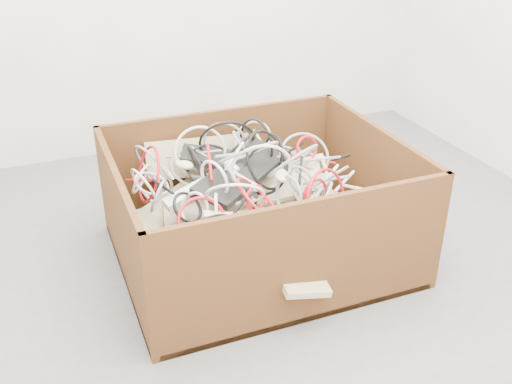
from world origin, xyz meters
name	(u,v)px	position (x,y,z in m)	size (l,w,h in m)	color
ground	(286,271)	(0.00, 0.00, 0.00)	(3.00, 3.00, 0.00)	#555557
cardboard_box	(254,229)	(-0.08, 0.16, 0.13)	(1.15, 0.96, 0.52)	#37240D
keyboard_pile	(255,198)	(-0.07, 0.18, 0.27)	(1.13, 0.99, 0.36)	beige
mice_scatter	(258,189)	(-0.08, 0.11, 0.35)	(0.68, 0.62, 0.21)	beige
power_strip_left	(202,187)	(-0.30, 0.16, 0.37)	(0.32, 0.06, 0.04)	silver
power_strip_right	(239,220)	(-0.24, -0.10, 0.35)	(0.26, 0.05, 0.04)	silver
vga_plug	(308,177)	(0.16, 0.15, 0.34)	(0.04, 0.04, 0.02)	#0C2FB6
cable_tangle	(237,175)	(-0.16, 0.16, 0.40)	(1.02, 0.86, 0.44)	gray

